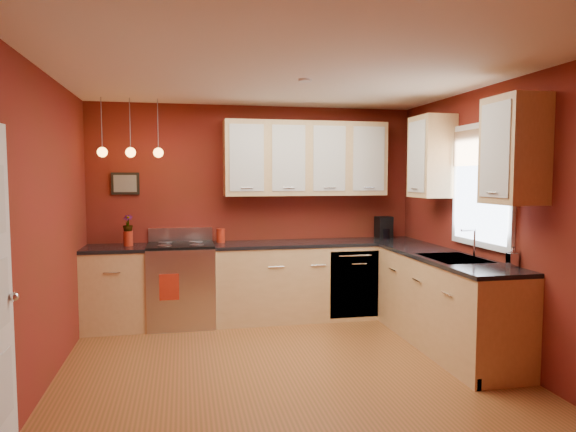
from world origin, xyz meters
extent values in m
plane|color=#97502B|center=(0.00, 0.00, 0.00)|extent=(4.20, 4.20, 0.00)
cube|color=white|center=(0.00, 0.00, 2.60)|extent=(4.00, 4.20, 0.02)
cube|color=maroon|center=(0.00, 2.10, 1.30)|extent=(4.00, 0.02, 2.60)
cube|color=maroon|center=(0.00, -2.10, 1.30)|extent=(4.00, 0.02, 2.60)
cube|color=maroon|center=(-2.00, 0.00, 1.30)|extent=(0.02, 4.20, 2.60)
cube|color=maroon|center=(2.00, 0.00, 1.30)|extent=(0.02, 4.20, 2.60)
cube|color=#DBB275|center=(-1.65, 1.80, 0.45)|extent=(0.70, 0.60, 0.90)
cube|color=#DBB275|center=(0.73, 1.80, 0.45)|extent=(2.54, 0.60, 0.90)
cube|color=#DBB275|center=(1.70, 0.45, 0.45)|extent=(0.60, 2.10, 0.90)
cube|color=black|center=(-1.65, 1.80, 0.92)|extent=(0.70, 0.62, 0.04)
cube|color=black|center=(0.73, 1.80, 0.92)|extent=(2.54, 0.62, 0.04)
cube|color=black|center=(1.70, 0.45, 0.92)|extent=(0.62, 2.10, 0.04)
cube|color=#B8B8BD|center=(-0.92, 1.80, 0.46)|extent=(0.76, 0.64, 0.92)
cube|color=black|center=(-0.92, 1.50, 0.48)|extent=(0.55, 0.02, 0.32)
cylinder|color=#B8B8BD|center=(-0.92, 1.49, 0.72)|extent=(0.60, 0.02, 0.02)
cube|color=black|center=(-0.92, 1.80, 0.94)|extent=(0.76, 0.60, 0.03)
cylinder|color=gray|center=(-1.10, 1.66, 0.95)|extent=(0.16, 0.16, 0.01)
cylinder|color=gray|center=(-0.74, 1.66, 0.95)|extent=(0.16, 0.16, 0.01)
cylinder|color=gray|center=(-1.10, 1.94, 0.95)|extent=(0.16, 0.16, 0.01)
cylinder|color=gray|center=(-0.74, 1.94, 0.95)|extent=(0.16, 0.16, 0.01)
cube|color=#B8B8BD|center=(-0.92, 2.10, 1.03)|extent=(0.76, 0.04, 0.16)
cube|color=#B8B8BD|center=(1.10, 1.51, 0.45)|extent=(0.60, 0.02, 0.80)
cube|color=gray|center=(1.70, 0.30, 0.92)|extent=(0.50, 0.70, 0.05)
cube|color=black|center=(1.70, 0.47, 0.91)|extent=(0.42, 0.30, 0.02)
cube|color=black|center=(1.70, 0.13, 0.91)|extent=(0.42, 0.30, 0.02)
cylinder|color=silver|center=(1.92, 0.30, 1.08)|extent=(0.02, 0.02, 0.28)
cylinder|color=silver|center=(1.85, 0.30, 1.21)|extent=(0.16, 0.02, 0.02)
cube|color=white|center=(1.98, 0.30, 1.65)|extent=(0.04, 1.02, 1.22)
cube|color=white|center=(1.97, 0.30, 1.65)|extent=(0.01, 0.90, 1.10)
cube|color=#94754A|center=(1.95, 0.30, 2.02)|extent=(0.02, 0.96, 0.36)
cube|color=silver|center=(-1.94, -1.02, 1.05)|extent=(0.00, 0.28, 0.40)
cube|color=silver|center=(-1.94, -1.02, 0.50)|extent=(0.00, 0.28, 0.40)
sphere|color=silver|center=(-1.91, -0.87, 1.00)|extent=(0.06, 0.06, 0.06)
cube|color=#DBB275|center=(0.60, 1.93, 1.95)|extent=(2.00, 0.35, 0.90)
cube|color=#DBB275|center=(1.82, 0.32, 1.95)|extent=(0.35, 1.95, 0.90)
cube|color=black|center=(-1.55, 2.08, 1.65)|extent=(0.32, 0.03, 0.26)
cylinder|color=gray|center=(-1.75, 1.75, 2.30)|extent=(0.01, 0.01, 0.60)
sphere|color=#FFA53F|center=(-1.75, 1.75, 2.00)|extent=(0.11, 0.11, 0.11)
cylinder|color=gray|center=(-1.45, 1.75, 2.30)|extent=(0.01, 0.01, 0.60)
sphere|color=#FFA53F|center=(-1.45, 1.75, 2.00)|extent=(0.11, 0.11, 0.11)
cylinder|color=gray|center=(-1.15, 1.75, 2.30)|extent=(0.01, 0.01, 0.60)
sphere|color=#FFA53F|center=(-1.15, 1.75, 2.00)|extent=(0.11, 0.11, 0.11)
cylinder|color=#A82412|center=(-0.45, 1.92, 1.02)|extent=(0.10, 0.10, 0.15)
cylinder|color=#A82412|center=(-0.45, 1.92, 1.10)|extent=(0.11, 0.11, 0.02)
cylinder|color=#A82412|center=(-1.51, 1.84, 1.03)|extent=(0.11, 0.11, 0.17)
imported|color=#A82412|center=(-1.51, 1.84, 1.19)|extent=(0.14, 0.14, 0.21)
cube|color=black|center=(1.64, 1.94, 1.08)|extent=(0.21, 0.18, 0.28)
cylinder|color=black|center=(1.64, 1.88, 1.00)|extent=(0.12, 0.12, 0.13)
imported|color=silver|center=(1.95, -0.25, 1.03)|extent=(0.09, 0.09, 0.18)
cube|color=#A82412|center=(-1.05, 1.47, 0.52)|extent=(0.21, 0.01, 0.29)
camera|label=1|loc=(-0.89, -4.23, 1.73)|focal=32.00mm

